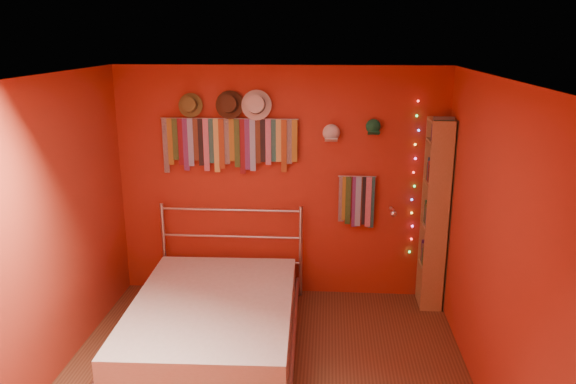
% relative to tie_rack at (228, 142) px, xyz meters
% --- Properties ---
extents(ground, '(3.50, 3.50, 0.00)m').
position_rel_tie_rack_xyz_m(ground, '(0.54, -1.68, -1.71)').
color(ground, '#55301D').
rests_on(ground, ground).
extents(back_wall, '(3.50, 0.02, 2.50)m').
position_rel_tie_rack_xyz_m(back_wall, '(0.54, 0.07, -0.46)').
color(back_wall, '#A42B1A').
rests_on(back_wall, ground).
extents(right_wall, '(0.02, 3.50, 2.50)m').
position_rel_tie_rack_xyz_m(right_wall, '(2.29, -1.68, -0.46)').
color(right_wall, '#A42B1A').
rests_on(right_wall, ground).
extents(left_wall, '(0.02, 3.50, 2.50)m').
position_rel_tie_rack_xyz_m(left_wall, '(-1.21, -1.68, -0.46)').
color(left_wall, '#A42B1A').
rests_on(left_wall, ground).
extents(ceiling, '(3.50, 3.50, 0.02)m').
position_rel_tie_rack_xyz_m(ceiling, '(0.54, -1.68, 0.79)').
color(ceiling, white).
rests_on(ceiling, back_wall).
extents(tie_rack, '(1.45, 0.03, 0.59)m').
position_rel_tie_rack_xyz_m(tie_rack, '(0.00, 0.00, 0.00)').
color(tie_rack, '#B8B8BD').
rests_on(tie_rack, back_wall).
extents(small_tie_rack, '(0.40, 0.03, 0.57)m').
position_rel_tie_rack_xyz_m(small_tie_rack, '(1.36, 0.00, -0.60)').
color(small_tie_rack, '#B8B8BD').
rests_on(small_tie_rack, back_wall).
extents(fedora_olive, '(0.25, 0.14, 0.25)m').
position_rel_tie_rack_xyz_m(fedora_olive, '(-0.39, -0.03, 0.39)').
color(fedora_olive, brown).
rests_on(fedora_olive, back_wall).
extents(fedora_brown, '(0.29, 0.16, 0.29)m').
position_rel_tie_rack_xyz_m(fedora_brown, '(0.02, -0.03, 0.40)').
color(fedora_brown, '#3E2616').
rests_on(fedora_brown, back_wall).
extents(fedora_white, '(0.31, 0.17, 0.31)m').
position_rel_tie_rack_xyz_m(fedora_white, '(0.30, -0.03, 0.40)').
color(fedora_white, silver).
rests_on(fedora_white, back_wall).
extents(cap_white, '(0.18, 0.23, 0.18)m').
position_rel_tie_rack_xyz_m(cap_white, '(1.07, 0.01, 0.11)').
color(cap_white, white).
rests_on(cap_white, back_wall).
extents(cap_green, '(0.17, 0.21, 0.17)m').
position_rel_tie_rack_xyz_m(cap_green, '(1.50, 0.01, 0.18)').
color(cap_green, '#16663C').
rests_on(cap_green, back_wall).
extents(fairy_lights, '(0.05, 0.02, 1.65)m').
position_rel_tie_rack_xyz_m(fairy_lights, '(1.95, 0.03, -0.38)').
color(fairy_lights, '#FF3333').
rests_on(fairy_lights, back_wall).
extents(reading_lamp, '(0.07, 0.30, 0.09)m').
position_rel_tie_rack_xyz_m(reading_lamp, '(1.73, -0.17, -0.68)').
color(reading_lamp, '#B8B8BD').
rests_on(reading_lamp, back_wall).
extents(bookshelf, '(0.25, 0.34, 2.00)m').
position_rel_tie_rack_xyz_m(bookshelf, '(2.20, -0.15, -0.69)').
color(bookshelf, olive).
rests_on(bookshelf, ground).
extents(bed, '(1.61, 2.15, 1.03)m').
position_rel_tie_rack_xyz_m(bed, '(0.01, -1.11, -1.47)').
color(bed, '#B8B8BD').
rests_on(bed, ground).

